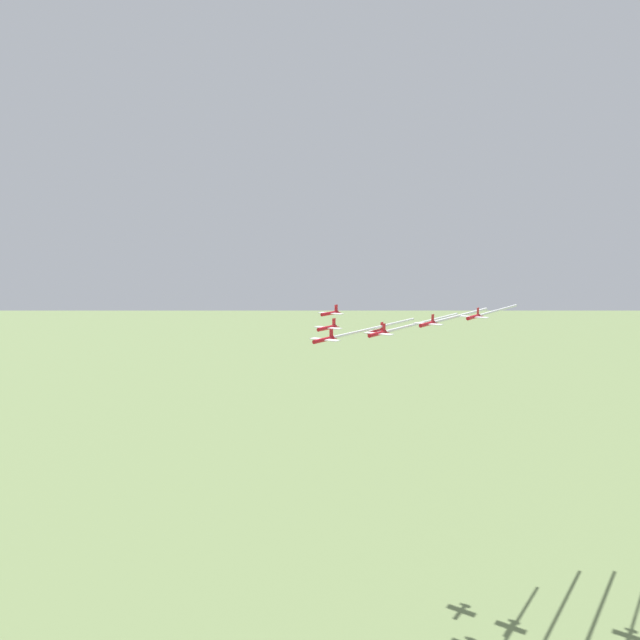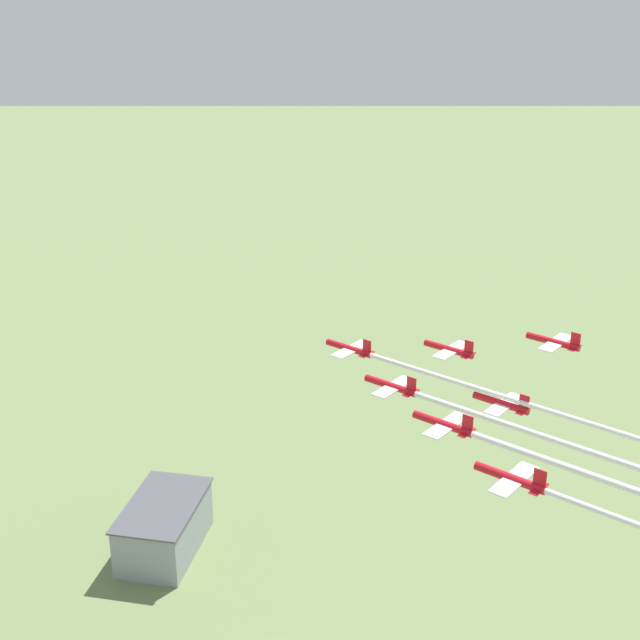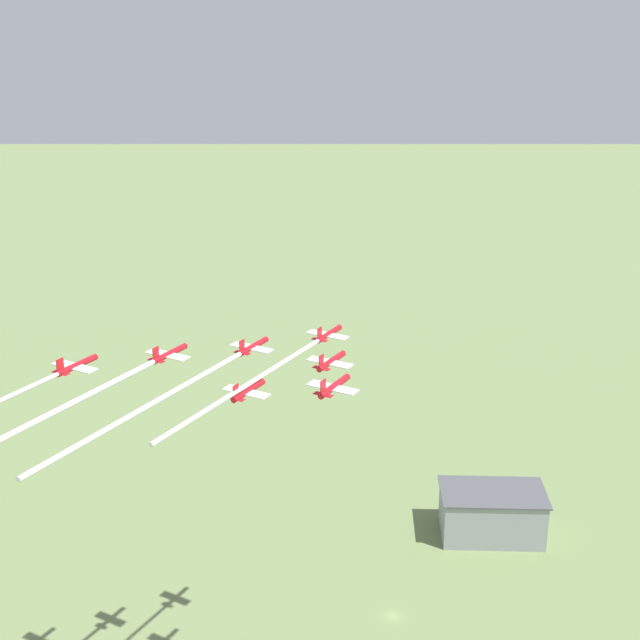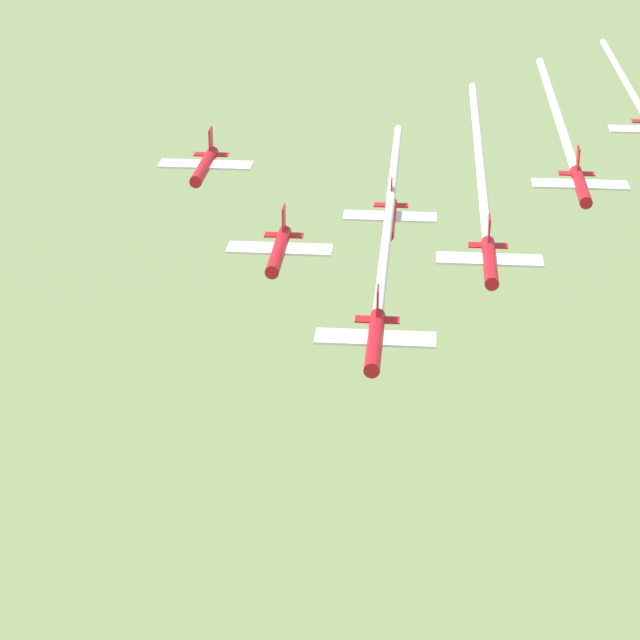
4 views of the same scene
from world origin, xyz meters
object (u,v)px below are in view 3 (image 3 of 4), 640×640
hangar (492,513)px  jet_0 (328,334)px  jet_1 (252,347)px  jet_3 (168,354)px  jet_4 (247,391)px  jet_6 (75,366)px  jet_5 (333,387)px  jet_2 (330,362)px

hangar → jet_0: size_ratio=3.33×
jet_1 → jet_3: bearing=-120.5°
jet_4 → jet_6: 30.31m
jet_5 → jet_6: 45.82m
hangar → jet_6: size_ratio=3.33×
jet_0 → jet_3: (-28.98, -18.21, 2.43)m
jet_0 → jet_4: jet_0 is taller
jet_1 → jet_4: 17.21m
hangar → jet_4: bearing=-125.7°
jet_2 → jet_3: (-29.90, -1.12, 1.51)m
hangar → jet_3: (-75.14, -75.02, 78.18)m
jet_0 → jet_6: bearing=-120.5°
jet_1 → jet_5: bearing=-29.5°
jet_0 → jet_2: size_ratio=1.00×
jet_1 → jet_2: bearing=-0.0°
jet_4 → jet_6: jet_6 is taller
jet_5 → jet_3: bearing=180.0°
jet_5 → jet_6: jet_6 is taller
jet_2 → jet_4: 17.25m
jet_3 → jet_5: size_ratio=1.00×
jet_5 → jet_1: bearing=150.5°
jet_6 → jet_1: bearing=59.5°
jet_4 → jet_6: (-29.90, -1.12, 4.86)m
jet_5 → hangar: bearing=91.4°
jet_1 → jet_2: jet_2 is taller
jet_0 → jet_5: 34.39m
jet_1 → jet_3: jet_3 is taller
jet_0 → jet_2: jet_2 is taller
hangar → jet_5: bearing=-116.0°
jet_2 → jet_3: size_ratio=1.00×
jet_3 → jet_4: (15.41, -7.98, -3.66)m
jet_2 → jet_5: jet_5 is taller
hangar → jet_6: bearing=-136.8°
jet_2 → jet_3: jet_3 is taller
jet_4 → jet_5: (15.41, -7.98, 4.60)m
jet_2 → jet_4: jet_2 is taller
jet_4 → jet_5: 17.95m
jet_0 → jet_4: bearing=-90.0°
jet_5 → jet_0: bearing=120.5°
jet_2 → jet_6: size_ratio=1.00×
jet_2 → jet_3: bearing=-150.5°
jet_2 → jet_4: (-14.49, -9.11, -2.15)m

